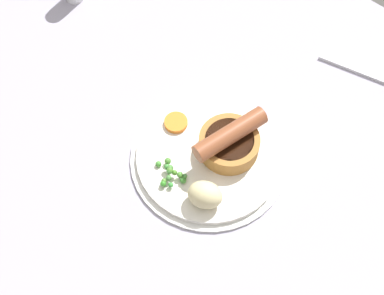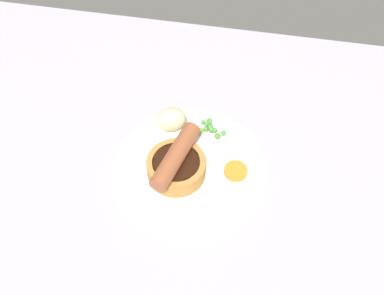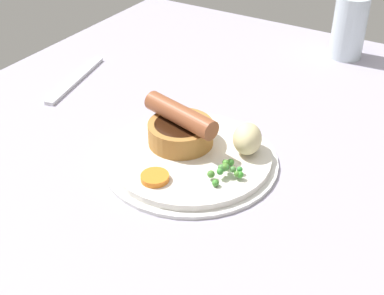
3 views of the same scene
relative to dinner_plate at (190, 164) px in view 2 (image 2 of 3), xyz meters
The scene contains 6 objects.
dining_table 4.53cm from the dinner_plate, 79.85° to the right, with size 110.00×80.00×3.00cm, color #9E99AD.
dinner_plate is the anchor object (origin of this frame).
sausage_pudding 4.34cm from the dinner_plate, 122.86° to the right, with size 8.96×11.91×5.75cm.
pea_pile 6.87cm from the dinner_plate, 71.75° to the left, with size 5.46×4.02×1.89cm.
potato_chunk_2 8.09cm from the dinner_plate, 125.09° to the left, with size 4.93×3.86×4.10cm, color beige.
carrot_slice_0 7.39cm from the dinner_plate, ahead, with size 3.59×3.59×0.75cm, color orange.
Camera 2 is at (6.77, -34.09, 59.08)cm, focal length 40.00 mm.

